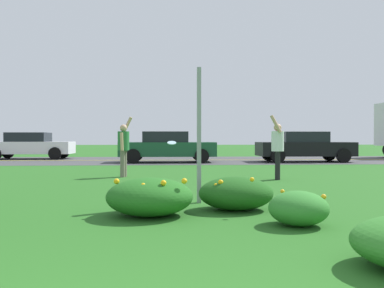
# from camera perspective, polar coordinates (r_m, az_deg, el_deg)

# --- Properties ---
(ground_plane) EXTENTS (120.00, 120.00, 0.00)m
(ground_plane) POSITION_cam_1_polar(r_m,az_deg,el_deg) (11.68, -4.26, -4.82)
(ground_plane) COLOR #26601E
(highway_strip) EXTENTS (120.00, 8.00, 0.01)m
(highway_strip) POSITION_cam_1_polar(r_m,az_deg,el_deg) (21.77, -3.83, -2.20)
(highway_strip) COLOR #424244
(highway_strip) RESTS_ON ground
(highway_center_stripe) EXTENTS (120.00, 0.16, 0.00)m
(highway_center_stripe) POSITION_cam_1_polar(r_m,az_deg,el_deg) (21.77, -3.83, -2.19)
(highway_center_stripe) COLOR yellow
(highway_center_stripe) RESTS_ON ground
(daylily_clump_front_left) EXTENTS (0.79, 0.77, 0.45)m
(daylily_clump_front_left) POSITION_cam_1_polar(r_m,az_deg,el_deg) (5.73, 14.25, -8.44)
(daylily_clump_front_left) COLOR #337F2D
(daylily_clump_front_left) RESTS_ON ground
(daylily_clump_mid_center) EXTENTS (1.19, 1.07, 0.57)m
(daylily_clump_mid_center) POSITION_cam_1_polar(r_m,az_deg,el_deg) (6.77, 5.98, -6.67)
(daylily_clump_mid_center) COLOR #1E5619
(daylily_clump_mid_center) RESTS_ON ground
(daylily_clump_mid_left) EXTENTS (1.28, 1.19, 0.58)m
(daylily_clump_mid_left) POSITION_cam_1_polar(r_m,az_deg,el_deg) (6.26, -5.76, -7.13)
(daylily_clump_mid_left) COLOR #23661E
(daylily_clump_mid_left) RESTS_ON ground
(sign_post_near_path) EXTENTS (0.07, 0.10, 2.39)m
(sign_post_near_path) POSITION_cam_1_polar(r_m,az_deg,el_deg) (7.43, 0.96, 1.20)
(sign_post_near_path) COLOR #93969B
(sign_post_near_path) RESTS_ON ground
(person_thrower_green_shirt) EXTENTS (0.43, 0.51, 1.79)m
(person_thrower_green_shirt) POSITION_cam_1_polar(r_m,az_deg,el_deg) (12.53, -9.26, -0.19)
(person_thrower_green_shirt) COLOR #287038
(person_thrower_green_shirt) RESTS_ON ground
(person_catcher_white_shirt) EXTENTS (0.43, 0.51, 1.78)m
(person_catcher_white_shirt) POSITION_cam_1_polar(r_m,az_deg,el_deg) (11.80, 11.52, -0.28)
(person_catcher_white_shirt) COLOR silver
(person_catcher_white_shirt) RESTS_ON ground
(frisbee_pale_blue) EXTENTS (0.26, 0.25, 0.11)m
(frisbee_pale_blue) POSITION_cam_1_polar(r_m,az_deg,el_deg) (12.08, -2.76, 0.15)
(frisbee_pale_blue) COLOR #ADD6E5
(car_white_center_left) EXTENTS (4.50, 2.00, 1.45)m
(car_white_center_left) POSITION_cam_1_polar(r_m,az_deg,el_deg) (24.72, -21.10, -0.19)
(car_white_center_left) COLOR silver
(car_white_center_left) RESTS_ON ground
(car_dark_green_center_right) EXTENTS (4.50, 2.00, 1.45)m
(car_dark_green_center_right) POSITION_cam_1_polar(r_m,az_deg,el_deg) (19.95, -3.39, -0.36)
(car_dark_green_center_right) COLOR #194C2D
(car_dark_green_center_right) RESTS_ON ground
(car_black_rightmost) EXTENTS (4.50, 2.00, 1.45)m
(car_black_rightmost) POSITION_cam_1_polar(r_m,az_deg,el_deg) (21.01, 14.97, -0.33)
(car_black_rightmost) COLOR black
(car_black_rightmost) RESTS_ON ground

